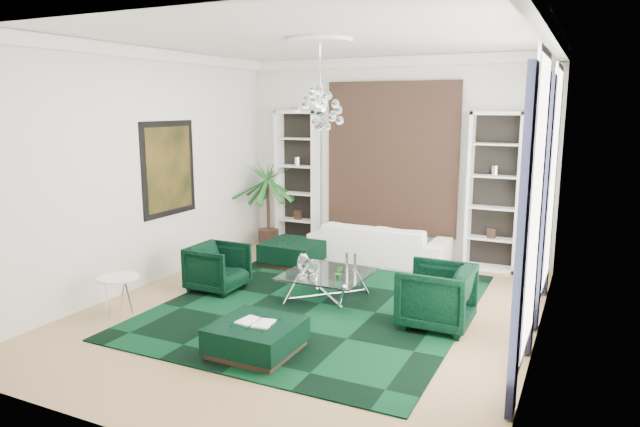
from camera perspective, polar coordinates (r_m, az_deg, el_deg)
The scene contains 30 objects.
floor at distance 8.29m, azimuth -0.90°, elevation -9.78°, with size 6.00×7.00×0.02m, color tan.
ceiling at distance 7.82m, azimuth -0.98°, elevation 17.44°, with size 6.00×7.00×0.02m, color white.
wall_back at distance 11.07m, azimuth 7.24°, elevation 5.49°, with size 6.00×0.02×3.80m, color silver.
wall_front at distance 4.99m, azimuth -19.26°, elevation -1.41°, with size 6.00×0.02×3.80m, color silver.
wall_left at distance 9.55m, azimuth -17.36°, elevation 4.26°, with size 0.02×7.00×3.80m, color silver.
wall_right at distance 7.04m, azimuth 21.58°, elevation 1.83°, with size 0.02×7.00×3.80m, color silver.
crown_molding at distance 7.81m, azimuth -0.98°, elevation 16.64°, with size 6.00×7.00×0.18m, color white, non-canonical shape.
ceiling_medallion at distance 8.08m, azimuth 0.01°, elevation 16.94°, with size 0.90×0.90×0.05m, color white.
tapestry at distance 11.02m, azimuth 7.16°, elevation 5.47°, with size 2.50×0.06×2.80m, color black.
shelving_left at distance 11.70m, azimuth -2.24°, elevation 3.38°, with size 0.90×0.38×2.80m, color white, non-canonical shape.
shelving_right at distance 10.48m, azimuth 16.99°, elevation 2.06°, with size 0.90×0.38×2.80m, color white, non-canonical shape.
painting at distance 9.98m, azimuth -14.83°, elevation 4.36°, with size 0.04×1.30×1.60m, color black.
window_near at distance 6.15m, azimuth 20.76°, elevation 0.70°, with size 0.03×1.10×2.90m, color white.
curtain_near_a at distance 5.44m, azimuth 19.48°, elevation -3.15°, with size 0.07×0.30×3.25m, color black.
curtain_near_b at distance 6.96m, azimuth 20.92°, elevation -0.30°, with size 0.07×0.30×3.25m, color black.
window_far at distance 8.52m, azimuth 22.21°, elevation 3.22°, with size 0.03×1.10×2.90m, color white.
curtain_far_a at distance 7.79m, azimuth 21.45°, elevation 0.77°, with size 0.07×0.30×3.25m, color black.
curtain_far_b at distance 9.33m, azimuth 22.20°, elevation 2.26°, with size 0.07×0.30×3.25m, color black.
rug at distance 8.54m, azimuth 0.01°, elevation -9.02°, with size 4.20×5.00×0.02m, color black.
sofa at distance 10.70m, azimuth 5.93°, elevation -2.97°, with size 2.54×0.99×0.74m, color white.
armchair_left at distance 9.21m, azimuth -10.18°, elevation -5.36°, with size 0.79×0.82×0.74m, color black.
armchair_right at distance 7.76m, azimuth 11.54°, elevation -8.10°, with size 0.90×0.92×0.84m, color black.
coffee_table at distance 8.69m, azimuth 0.73°, elevation -7.28°, with size 1.22×1.22×0.42m, color white, non-canonical shape.
ottoman_side at distance 10.51m, azimuth -2.63°, elevation -4.01°, with size 1.00×1.00×0.44m, color black.
ottoman_front at distance 6.94m, azimuth -6.37°, elevation -12.28°, with size 0.95×0.95×0.38m, color black.
book at distance 6.86m, azimuth -6.41°, elevation -10.70°, with size 0.43×0.29×0.03m, color white.
side_table at distance 8.53m, azimuth -19.42°, elevation -7.83°, with size 0.57×0.57×0.54m, color white.
palm at distance 11.67m, azimuth -5.23°, elevation 2.12°, with size 1.45×1.45×2.31m, color #1F6023, non-canonical shape.
chandelier at distance 8.04m, azimuth 0.01°, elevation 10.40°, with size 0.75×0.75×0.68m, color white, non-canonical shape.
table_plant at distance 8.26m, azimuth 1.91°, elevation -5.94°, with size 0.12×0.10×0.22m, color #1F6023.
Camera 1 is at (3.47, -6.95, 2.90)m, focal length 32.00 mm.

